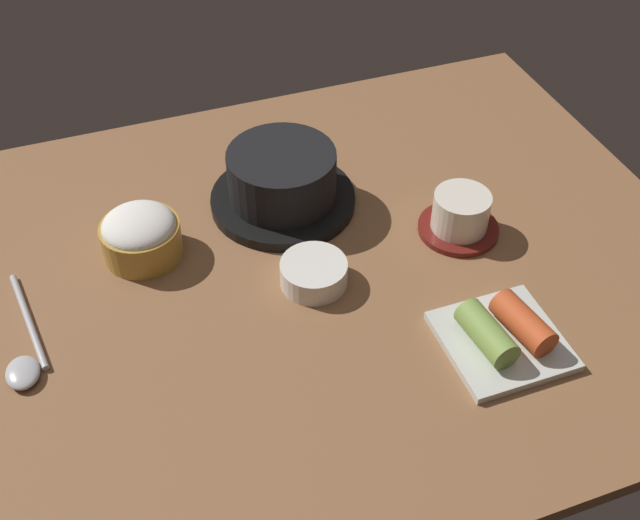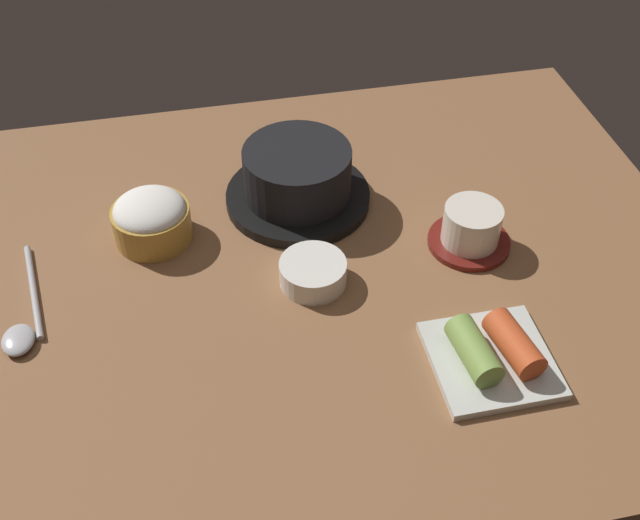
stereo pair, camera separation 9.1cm
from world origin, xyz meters
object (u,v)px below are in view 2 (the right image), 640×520
at_px(tea_cup_with_saucer, 470,226).
at_px(kimchi_plate, 492,353).
at_px(spoon, 23,323).
at_px(rice_bowl, 151,218).
at_px(stone_pot, 297,178).
at_px(banchan_cup_center, 313,272).

height_order(tea_cup_with_saucer, kimchi_plate, tea_cup_with_saucer).
xyz_separation_m(tea_cup_with_saucer, spoon, (-0.54, -0.03, -0.02)).
bearing_deg(spoon, rice_bowl, 38.66).
bearing_deg(kimchi_plate, rice_bowl, 140.88).
xyz_separation_m(stone_pot, spoon, (-0.34, -0.15, -0.03)).
height_order(stone_pot, rice_bowl, stone_pot).
distance_m(banchan_cup_center, spoon, 0.33).
distance_m(tea_cup_with_saucer, banchan_cup_center, 0.21).
bearing_deg(stone_pot, tea_cup_with_saucer, -32.22).
bearing_deg(banchan_cup_center, spoon, -179.52).
distance_m(kimchi_plate, spoon, 0.52).
bearing_deg(kimchi_plate, spoon, 162.39).
height_order(stone_pot, tea_cup_with_saucer, stone_pot).
distance_m(rice_bowl, spoon, 0.20).
xyz_separation_m(kimchi_plate, spoon, (-0.50, 0.16, -0.01)).
height_order(rice_bowl, kimchi_plate, rice_bowl).
relative_size(banchan_cup_center, spoon, 0.45).
relative_size(tea_cup_with_saucer, banchan_cup_center, 1.28).
height_order(tea_cup_with_saucer, spoon, tea_cup_with_saucer).
height_order(stone_pot, kimchi_plate, stone_pot).
bearing_deg(rice_bowl, banchan_cup_center, -33.39).
height_order(rice_bowl, tea_cup_with_saucer, rice_bowl).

